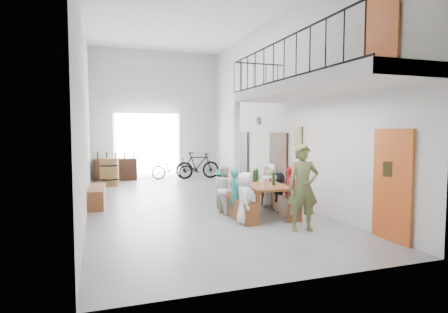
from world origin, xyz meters
name	(u,v)px	position (x,y,z in m)	size (l,w,h in m)	color
floor	(189,202)	(0.00, 0.00, 0.00)	(12.00, 12.00, 0.00)	#5F6062
room_walls	(188,78)	(0.00, 0.00, 3.55)	(12.00, 12.00, 12.00)	silver
gateway_portal	(147,146)	(-0.40, 5.94, 1.40)	(2.80, 0.08, 2.80)	white
right_wall_decor	(306,143)	(2.70, -1.87, 1.74)	(0.07, 8.28, 5.07)	#B04719
balcony	(309,90)	(1.98, -3.13, 2.96)	(1.52, 5.62, 4.00)	silver
tasting_table	(260,186)	(1.30, -2.08, 0.71)	(1.10, 2.25, 0.79)	brown
bench_inner	(236,207)	(0.67, -2.08, 0.23)	(0.33, 2.04, 0.47)	brown
bench_wall	(282,202)	(1.93, -2.03, 0.25)	(0.28, 2.14, 0.49)	brown
tableware	(259,177)	(1.26, -2.13, 0.93)	(0.67, 1.40, 0.35)	black
side_bench	(97,196)	(-2.50, 0.39, 0.26)	(0.40, 1.82, 0.51)	brown
oak_barrel	(109,172)	(-2.05, 4.12, 0.52)	(0.70, 0.70, 1.03)	brown
serving_counter	(116,169)	(-1.74, 5.65, 0.45)	(1.71, 0.48, 0.90)	#3B2015
counter_bottles	(116,155)	(-1.75, 5.62, 1.04)	(1.46, 0.23, 0.28)	black
guest_left_a	(245,198)	(0.58, -2.85, 0.58)	(0.56, 0.37, 1.16)	white
guest_left_b	(235,193)	(0.58, -2.24, 0.59)	(0.43, 0.28, 1.18)	#247877
guest_left_c	(225,189)	(0.52, -1.67, 0.62)	(0.60, 0.47, 1.23)	white
guest_left_d	(221,189)	(0.57, -1.25, 0.54)	(0.70, 0.40, 1.08)	#247877
guest_right_a	(290,192)	(1.81, -2.65, 0.61)	(0.72, 0.30, 1.23)	red
guest_right_b	(279,192)	(1.87, -1.97, 0.51)	(0.94, 0.30, 1.01)	black
guest_right_c	(270,185)	(1.90, -1.36, 0.59)	(0.58, 0.38, 1.19)	white
host_standing	(303,187)	(1.52, -3.71, 0.89)	(0.65, 0.43, 1.79)	brown
potted_plant	(257,188)	(2.45, 0.67, 0.19)	(0.34, 0.29, 0.38)	#164819
bicycle_near	(172,169)	(0.53, 5.20, 0.45)	(0.60, 1.73, 0.91)	black
bicycle_far	(198,165)	(1.60, 5.03, 0.57)	(0.54, 1.90, 1.14)	black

